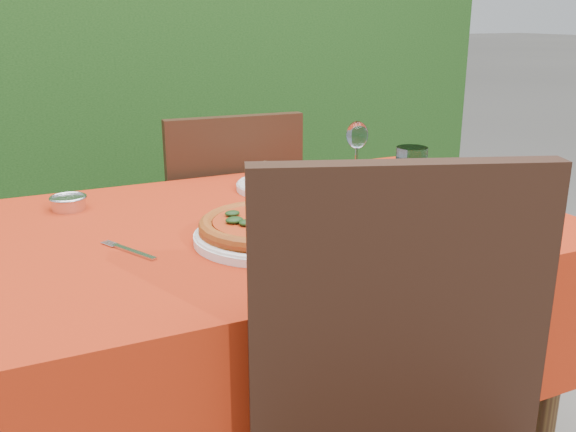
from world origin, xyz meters
name	(u,v)px	position (x,y,z in m)	size (l,w,h in m)	color
hedge	(123,79)	(0.00, 1.55, 0.92)	(3.20, 0.55, 1.78)	black
dining_table	(271,283)	(0.00, 0.00, 0.60)	(1.26, 0.86, 0.75)	#442F16
chair_far	(228,233)	(0.11, 0.58, 0.52)	(0.43, 0.43, 0.90)	black
pizza_plate	(268,229)	(-0.06, -0.13, 0.77)	(0.30, 0.30, 0.06)	white
pasta_plate	(280,181)	(0.12, 0.22, 0.77)	(0.22, 0.22, 0.06)	silver
water_glass	(411,169)	(0.44, 0.10, 0.80)	(0.08, 0.08, 0.11)	silver
wine_glass	(357,137)	(0.39, 0.28, 0.85)	(0.06, 0.06, 0.15)	silver
fork	(134,252)	(-0.32, -0.08, 0.75)	(0.02, 0.16, 0.00)	#B7B7BE
steel_ramekin	(69,204)	(-0.39, 0.27, 0.76)	(0.08, 0.08, 0.03)	silver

